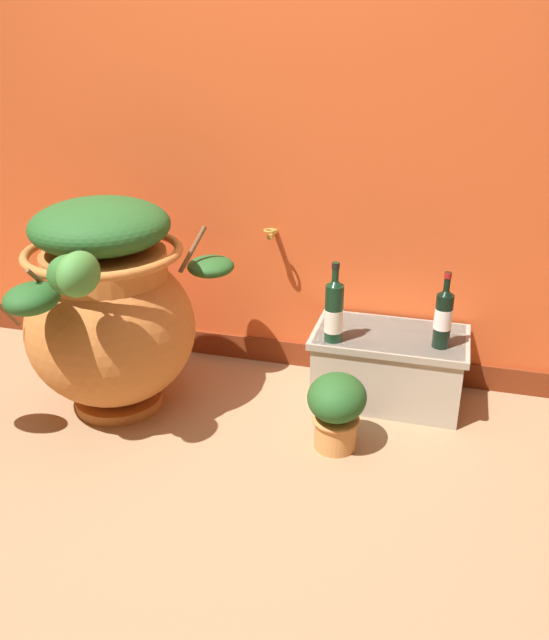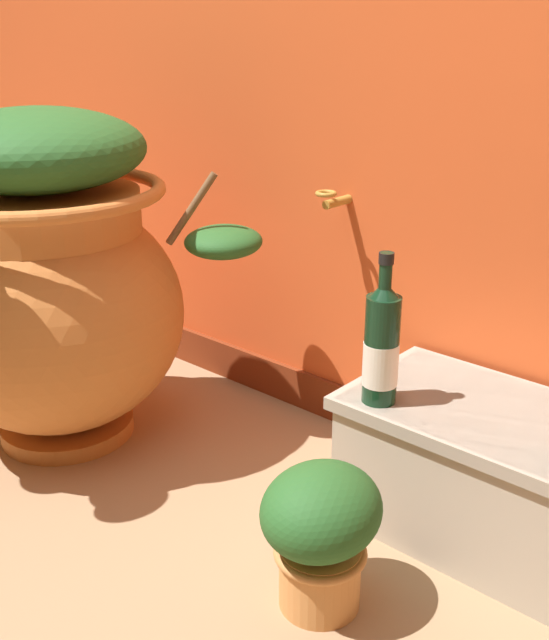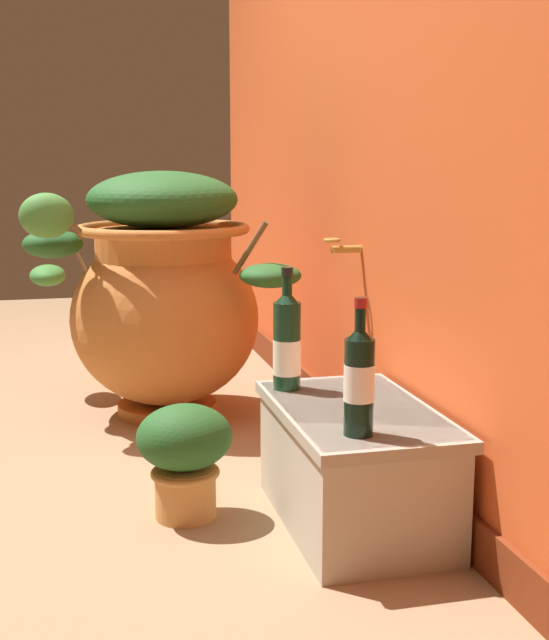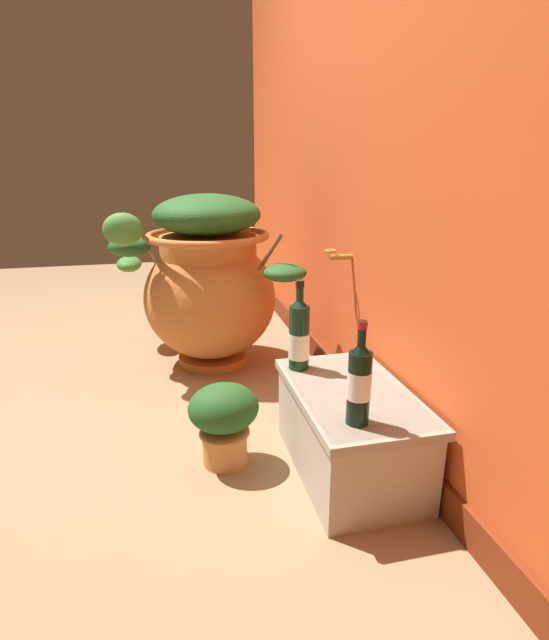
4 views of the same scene
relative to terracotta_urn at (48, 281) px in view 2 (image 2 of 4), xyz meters
name	(u,v)px [view 2 (image 2 of 4)]	position (x,y,z in m)	size (l,w,h in m)	color
terracotta_urn	(48,281)	(0.00, 0.00, 0.00)	(0.97, 0.94, 0.92)	#C17033
stone_ledge	(492,470)	(1.13, 0.38, -0.29)	(0.66, 0.39, 0.32)	#B2A893
wine_bottle_left	(382,344)	(0.90, 0.25, -0.01)	(0.08, 0.08, 0.34)	black
potted_shrub	(321,529)	(0.98, -0.05, -0.29)	(0.23, 0.26, 0.31)	#D68E4C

